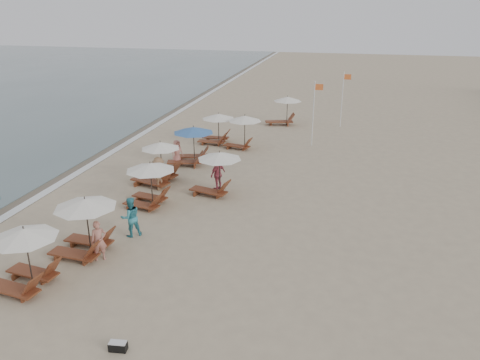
% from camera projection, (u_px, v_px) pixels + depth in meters
% --- Properties ---
extents(ground, '(160.00, 160.00, 0.00)m').
position_uv_depth(ground, '(236.00, 258.00, 18.18)').
color(ground, tan).
rests_on(ground, ground).
extents(wet_sand_band, '(3.20, 140.00, 0.01)m').
position_uv_depth(wet_sand_band, '(83.00, 157.00, 30.00)').
color(wet_sand_band, '#6B5E4C').
rests_on(wet_sand_band, ground).
extents(foam_line, '(0.50, 140.00, 0.02)m').
position_uv_depth(foam_line, '(102.00, 158.00, 29.72)').
color(foam_line, white).
rests_on(foam_line, ground).
extents(lounger_station_0, '(2.54, 2.20, 2.28)m').
position_uv_depth(lounger_station_0, '(23.00, 258.00, 15.91)').
color(lounger_station_0, brown).
rests_on(lounger_station_0, ground).
extents(lounger_station_1, '(2.65, 2.37, 2.35)m').
position_uv_depth(lounger_station_1, '(83.00, 226.00, 18.08)').
color(lounger_station_1, brown).
rests_on(lounger_station_1, ground).
extents(lounger_station_2, '(2.53, 2.35, 2.17)m').
position_uv_depth(lounger_station_2, '(148.00, 182.00, 22.44)').
color(lounger_station_2, brown).
rests_on(lounger_station_2, ground).
extents(lounger_station_3, '(2.71, 2.64, 2.31)m').
position_uv_depth(lounger_station_3, '(156.00, 165.00, 25.44)').
color(lounger_station_3, brown).
rests_on(lounger_station_3, ground).
extents(lounger_station_4, '(2.81, 2.45, 2.30)m').
position_uv_depth(lounger_station_4, '(190.00, 145.00, 28.43)').
color(lounger_station_4, brown).
rests_on(lounger_station_4, ground).
extents(lounger_station_5, '(2.53, 2.29, 2.09)m').
position_uv_depth(lounger_station_5, '(216.00, 128.00, 32.61)').
color(lounger_station_5, brown).
rests_on(lounger_station_5, ground).
extents(inland_station_0, '(2.72, 2.24, 2.22)m').
position_uv_depth(inland_station_0, '(215.00, 169.00, 23.68)').
color(inland_station_0, brown).
rests_on(inland_station_0, ground).
extents(inland_station_1, '(2.57, 2.24, 2.22)m').
position_uv_depth(inland_station_1, '(242.00, 127.00, 31.25)').
color(inland_station_1, brown).
rests_on(inland_station_1, ground).
extents(inland_station_2, '(2.91, 2.26, 2.22)m').
position_uv_depth(inland_station_2, '(283.00, 109.00, 37.50)').
color(inland_station_2, brown).
rests_on(inland_station_2, ground).
extents(beachgoer_near, '(0.69, 0.64, 1.59)m').
position_uv_depth(beachgoer_near, '(99.00, 241.00, 17.81)').
color(beachgoer_near, '#B06F5F').
rests_on(beachgoer_near, ground).
extents(beachgoer_mid_a, '(1.06, 1.05, 1.73)m').
position_uv_depth(beachgoer_mid_a, '(131.00, 217.00, 19.61)').
color(beachgoer_mid_a, teal).
rests_on(beachgoer_mid_a, ground).
extents(beachgoer_mid_b, '(1.16, 1.31, 1.76)m').
position_uv_depth(beachgoer_mid_b, '(159.00, 174.00, 24.52)').
color(beachgoer_mid_b, '#896546').
rests_on(beachgoer_mid_b, ground).
extents(beachgoer_far_a, '(0.85, 1.10, 1.74)m').
position_uv_depth(beachgoer_far_a, '(218.00, 174.00, 24.50)').
color(beachgoer_far_a, '#B5485C').
rests_on(beachgoer_far_a, ground).
extents(beachgoer_far_b, '(0.83, 0.89, 1.53)m').
position_uv_depth(beachgoer_far_b, '(177.00, 152.00, 28.38)').
color(beachgoer_far_b, '#BB7265').
rests_on(beachgoer_far_b, ground).
extents(duffel_bag, '(0.53, 0.31, 0.28)m').
position_uv_depth(duffel_bag, '(118.00, 346.00, 13.31)').
color(duffel_bag, black).
rests_on(duffel_bag, ground).
extents(flag_pole_near, '(0.59, 0.08, 4.42)m').
position_uv_depth(flag_pole_near, '(314.00, 110.00, 31.52)').
color(flag_pole_near, silver).
rests_on(flag_pole_near, ground).
extents(flag_pole_far, '(0.60, 0.08, 4.31)m').
position_uv_depth(flag_pole_far, '(343.00, 97.00, 36.46)').
color(flag_pole_far, silver).
rests_on(flag_pole_far, ground).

